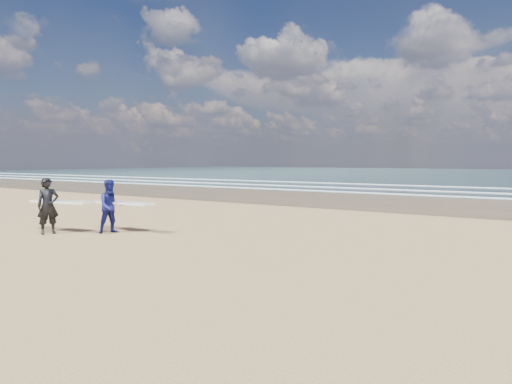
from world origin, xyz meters
The scene contains 2 objects.
surfer_near centered at (-0.82, 0.38, 0.90)m, with size 2.26×1.20×1.78m.
surfer_far centered at (0.66, 1.58, 0.86)m, with size 2.23×1.19×1.71m.
Camera 1 is at (12.50, -7.86, 2.32)m, focal length 32.00 mm.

